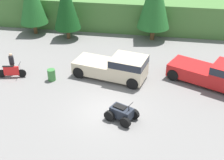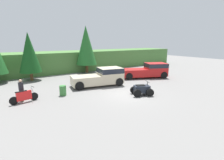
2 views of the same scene
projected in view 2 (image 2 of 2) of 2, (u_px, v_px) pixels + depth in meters
The scene contains 10 objects.
ground_plane at pixel (128, 95), 15.71m from camera, with size 80.00×80.00×0.00m, color slate.
hillside_backdrop at pixel (64, 61), 28.18m from camera, with size 44.00×6.00×3.05m.
tree_mid_left at pixel (29, 52), 20.60m from camera, with size 2.53×2.53×5.76m.
tree_mid_right at pixel (86, 45), 25.78m from camera, with size 3.04×3.04×6.91m.
pickup_truck_red at pixel (148, 70), 22.88m from camera, with size 6.11×4.34×1.88m.
pickup_truck_second at pixel (102, 76), 18.78m from camera, with size 5.75×3.27×1.88m.
dirt_bike at pixel (24, 97), 13.61m from camera, with size 2.14×0.70×1.17m.
quad_atv at pixel (142, 90), 15.52m from camera, with size 2.17×1.88×1.23m.
rider_person at pixel (21, 89), 13.81m from camera, with size 0.39×0.40×1.79m.
steel_barrel at pixel (63, 91), 15.42m from camera, with size 0.58×0.58×0.88m.
Camera 2 is at (-9.78, -11.52, 4.73)m, focal length 28.00 mm.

